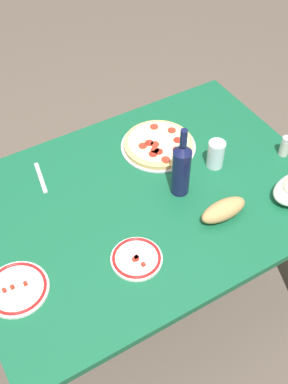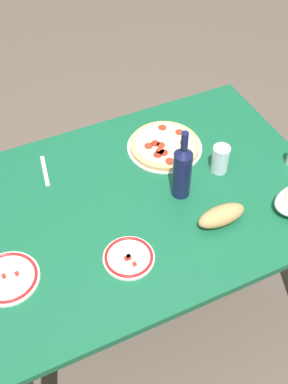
{
  "view_description": "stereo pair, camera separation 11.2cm",
  "coord_description": "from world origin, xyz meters",
  "px_view_note": "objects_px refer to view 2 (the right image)",
  "views": [
    {
      "loc": [
        0.61,
        1.04,
        2.07
      ],
      "look_at": [
        0.0,
        0.0,
        0.73
      ],
      "focal_mm": 45.16,
      "sensor_mm": 36.0,
      "label": 1
    },
    {
      "loc": [
        0.51,
        1.09,
        2.07
      ],
      "look_at": [
        0.0,
        0.0,
        0.73
      ],
      "focal_mm": 45.16,
      "sensor_mm": 36.0,
      "label": 2
    }
  ],
  "objects_px": {
    "dining_table": "(144,215)",
    "water_glass": "(220,159)",
    "bread_loaf": "(221,216)",
    "wine_bottle": "(182,170)",
    "side_plate_near": "(129,257)",
    "pepperoni_pizza": "(165,145)",
    "side_plate_far": "(8,278)"
  },
  "relations": [
    {
      "from": "pepperoni_pizza",
      "to": "bread_loaf",
      "type": "relative_size",
      "value": 1.69
    },
    {
      "from": "pepperoni_pizza",
      "to": "wine_bottle",
      "type": "height_order",
      "value": "wine_bottle"
    },
    {
      "from": "dining_table",
      "to": "water_glass",
      "type": "bearing_deg",
      "value": -178.83
    },
    {
      "from": "pepperoni_pizza",
      "to": "side_plate_far",
      "type": "relative_size",
      "value": 1.5
    },
    {
      "from": "wine_bottle",
      "to": "water_glass",
      "type": "distance_m",
      "value": 0.21
    },
    {
      "from": "wine_bottle",
      "to": "bread_loaf",
      "type": "xyz_separation_m",
      "value": [
        -0.06,
        0.19,
        -0.09
      ]
    },
    {
      "from": "bread_loaf",
      "to": "wine_bottle",
      "type": "bearing_deg",
      "value": -71.02
    },
    {
      "from": "wine_bottle",
      "to": "bread_loaf",
      "type": "distance_m",
      "value": 0.22
    },
    {
      "from": "wine_bottle",
      "to": "bread_loaf",
      "type": "relative_size",
      "value": 1.63
    },
    {
      "from": "water_glass",
      "to": "side_plate_near",
      "type": "height_order",
      "value": "water_glass"
    },
    {
      "from": "wine_bottle",
      "to": "bread_loaf",
      "type": "height_order",
      "value": "wine_bottle"
    },
    {
      "from": "water_glass",
      "to": "bread_loaf",
      "type": "relative_size",
      "value": 0.63
    },
    {
      "from": "wine_bottle",
      "to": "side_plate_near",
      "type": "distance_m",
      "value": 0.37
    },
    {
      "from": "dining_table",
      "to": "wine_bottle",
      "type": "distance_m",
      "value": 0.26
    },
    {
      "from": "water_glass",
      "to": "side_plate_far",
      "type": "bearing_deg",
      "value": 9.1
    },
    {
      "from": "wine_bottle",
      "to": "side_plate_near",
      "type": "bearing_deg",
      "value": 32.63
    },
    {
      "from": "dining_table",
      "to": "water_glass",
      "type": "relative_size",
      "value": 11.67
    },
    {
      "from": "pepperoni_pizza",
      "to": "water_glass",
      "type": "xyz_separation_m",
      "value": [
        -0.14,
        0.2,
        0.04
      ]
    },
    {
      "from": "side_plate_near",
      "to": "bread_loaf",
      "type": "height_order",
      "value": "bread_loaf"
    },
    {
      "from": "water_glass",
      "to": "side_plate_near",
      "type": "relative_size",
      "value": 0.66
    },
    {
      "from": "wine_bottle",
      "to": "pepperoni_pizza",
      "type": "bearing_deg",
      "value": -103.33
    },
    {
      "from": "water_glass",
      "to": "dining_table",
      "type": "bearing_deg",
      "value": 1.17
    },
    {
      "from": "dining_table",
      "to": "side_plate_far",
      "type": "xyz_separation_m",
      "value": [
        0.55,
        0.14,
        0.11
      ]
    },
    {
      "from": "side_plate_far",
      "to": "pepperoni_pizza",
      "type": "bearing_deg",
      "value": -155.14
    },
    {
      "from": "wine_bottle",
      "to": "side_plate_near",
      "type": "height_order",
      "value": "wine_bottle"
    },
    {
      "from": "bread_loaf",
      "to": "side_plate_near",
      "type": "bearing_deg",
      "value": 0.9
    },
    {
      "from": "side_plate_near",
      "to": "side_plate_far",
      "type": "bearing_deg",
      "value": -13.7
    },
    {
      "from": "pepperoni_pizza",
      "to": "dining_table",
      "type": "bearing_deg",
      "value": 47.47
    },
    {
      "from": "dining_table",
      "to": "bread_loaf",
      "type": "bearing_deg",
      "value": 131.57
    },
    {
      "from": "dining_table",
      "to": "side_plate_near",
      "type": "distance_m",
      "value": 0.3
    },
    {
      "from": "pepperoni_pizza",
      "to": "side_plate_near",
      "type": "height_order",
      "value": "pepperoni_pizza"
    },
    {
      "from": "water_glass",
      "to": "side_plate_near",
      "type": "xyz_separation_m",
      "value": [
        0.5,
        0.24,
        -0.05
      ]
    }
  ]
}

